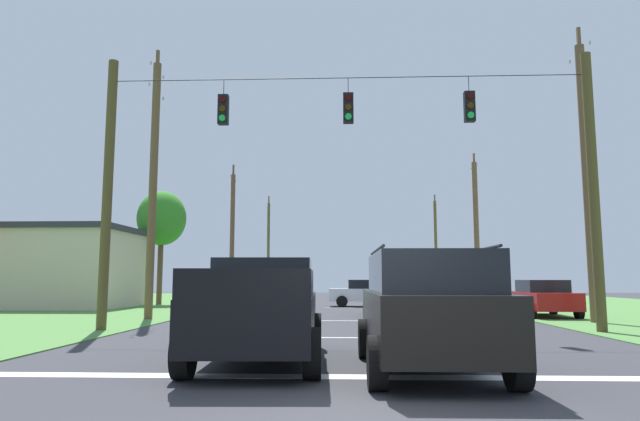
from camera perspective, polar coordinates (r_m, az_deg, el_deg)
ground_plane at (r=6.72m, az=4.86°, el=-20.31°), size 120.00×120.00×0.00m
stop_bar_stripe at (r=9.25m, az=4.13°, el=-16.61°), size 12.71×0.45×0.01m
lane_dash_0 at (r=15.20m, az=3.41°, el=-12.86°), size 2.50×0.15×0.01m
lane_dash_1 at (r=21.29m, az=3.10°, el=-11.20°), size 2.50×0.15×0.01m
lane_dash_2 at (r=30.92m, az=2.86°, el=-9.91°), size 2.50×0.15×0.01m
overhead_signal_span at (r=17.06m, az=2.71°, el=3.27°), size 15.12×0.31×8.48m
pickup_truck at (r=10.86m, az=-5.99°, el=-10.06°), size 2.44×5.47×1.95m
suv_black at (r=9.74m, az=10.93°, el=-9.77°), size 2.25×4.82×2.05m
distant_car_crossing_white at (r=32.45m, az=4.81°, el=-8.37°), size 4.32×2.07×1.52m
distant_car_oncoming at (r=24.52m, az=6.96°, el=-8.77°), size 2.29×4.43×1.52m
distant_car_far_parked at (r=25.23m, az=21.81°, el=-8.28°), size 2.09×4.34×1.52m
utility_pole_mid_right at (r=22.62m, az=25.65°, el=3.16°), size 0.34×1.86×11.01m
utility_pole_far_right at (r=38.48m, az=15.71°, el=-1.91°), size 0.34×1.69×10.01m
utility_pole_near_left at (r=54.26m, az=11.78°, el=-3.59°), size 0.28×1.71×9.65m
utility_pole_far_left at (r=23.03m, az=-16.71°, el=2.81°), size 0.32×1.78×10.82m
utility_pole_distant_right at (r=38.79m, az=-8.98°, el=-2.53°), size 0.31×1.84×9.50m
utility_pole_distant_left at (r=55.47m, az=-5.31°, el=-3.72°), size 0.28×1.87×9.83m
tree_roadside_right at (r=36.18m, az=-15.90°, el=-0.84°), size 3.01×3.01×7.04m
roadside_store at (r=35.35m, az=-28.87°, el=-5.10°), size 13.16×7.73×5.61m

